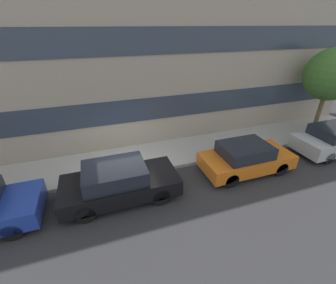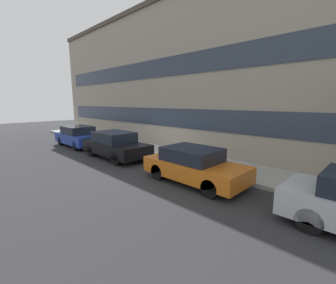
{
  "view_description": "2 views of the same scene",
  "coord_description": "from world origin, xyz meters",
  "px_view_note": "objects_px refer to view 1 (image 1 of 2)",
  "views": [
    {
      "loc": [
        -0.94,
        -7.58,
        5.65
      ],
      "look_at": [
        1.81,
        0.51,
        1.1
      ],
      "focal_mm": 24.0,
      "sensor_mm": 36.0,
      "label": 1
    },
    {
      "loc": [
        9.65,
        -7.35,
        2.92
      ],
      "look_at": [
        2.16,
        0.18,
        1.02
      ],
      "focal_mm": 24.0,
      "sensor_mm": 36.0,
      "label": 2
    }
  ],
  "objects_px": {
    "parked_car_orange": "(246,158)",
    "street_tree": "(331,75)",
    "parked_car_black": "(119,182)",
    "parked_car_silver": "(335,139)"
  },
  "relations": [
    {
      "from": "parked_car_orange",
      "to": "street_tree",
      "type": "height_order",
      "value": "street_tree"
    },
    {
      "from": "parked_car_black",
      "to": "street_tree",
      "type": "xyz_separation_m",
      "value": [
        11.27,
        1.88,
        2.62
      ]
    },
    {
      "from": "street_tree",
      "to": "parked_car_black",
      "type": "bearing_deg",
      "value": -170.54
    },
    {
      "from": "parked_car_silver",
      "to": "street_tree",
      "type": "xyz_separation_m",
      "value": [
        0.9,
        1.88,
        2.62
      ]
    },
    {
      "from": "parked_car_black",
      "to": "parked_car_orange",
      "type": "height_order",
      "value": "parked_car_black"
    },
    {
      "from": "parked_car_black",
      "to": "parked_car_orange",
      "type": "xyz_separation_m",
      "value": [
        5.27,
        -0.0,
        -0.05
      ]
    },
    {
      "from": "parked_car_orange",
      "to": "street_tree",
      "type": "distance_m",
      "value": 6.83
    },
    {
      "from": "parked_car_orange",
      "to": "street_tree",
      "type": "xyz_separation_m",
      "value": [
        6.0,
        1.88,
        2.66
      ]
    },
    {
      "from": "parked_car_silver",
      "to": "street_tree",
      "type": "distance_m",
      "value": 3.35
    },
    {
      "from": "parked_car_orange",
      "to": "parked_car_silver",
      "type": "relative_size",
      "value": 0.95
    }
  ]
}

